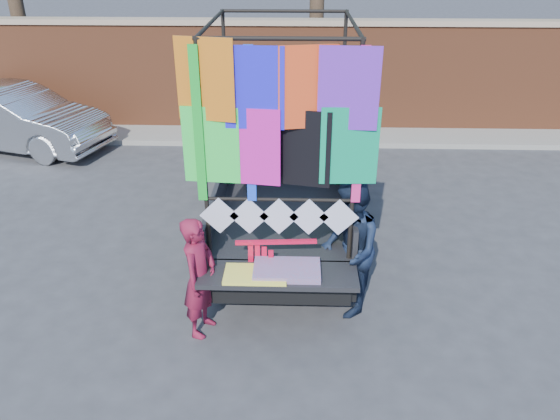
{
  "coord_description": "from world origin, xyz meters",
  "views": [
    {
      "loc": [
        0.55,
        -6.02,
        4.36
      ],
      "look_at": [
        0.35,
        0.07,
        1.26
      ],
      "focal_mm": 35.0,
      "sensor_mm": 36.0,
      "label": 1
    }
  ],
  "objects_px": {
    "pickup_truck": "(284,170)",
    "man": "(349,249)",
    "sedan": "(15,118)",
    "woman": "(199,277)"
  },
  "relations": [
    {
      "from": "pickup_truck",
      "to": "man",
      "type": "relative_size",
      "value": 3.06
    },
    {
      "from": "pickup_truck",
      "to": "sedan",
      "type": "bearing_deg",
      "value": 152.33
    },
    {
      "from": "pickup_truck",
      "to": "woman",
      "type": "xyz_separation_m",
      "value": [
        -0.92,
        -3.03,
        -0.1
      ]
    },
    {
      "from": "pickup_truck",
      "to": "sedan",
      "type": "distance_m",
      "value": 6.83
    },
    {
      "from": "woman",
      "to": "man",
      "type": "relative_size",
      "value": 0.86
    },
    {
      "from": "pickup_truck",
      "to": "woman",
      "type": "distance_m",
      "value": 3.16
    },
    {
      "from": "woman",
      "to": "man",
      "type": "xyz_separation_m",
      "value": [
        1.78,
        0.49,
        0.12
      ]
    },
    {
      "from": "pickup_truck",
      "to": "woman",
      "type": "bearing_deg",
      "value": -106.92
    },
    {
      "from": "sedan",
      "to": "man",
      "type": "relative_size",
      "value": 2.35
    },
    {
      "from": "pickup_truck",
      "to": "sedan",
      "type": "relative_size",
      "value": 1.3
    }
  ]
}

